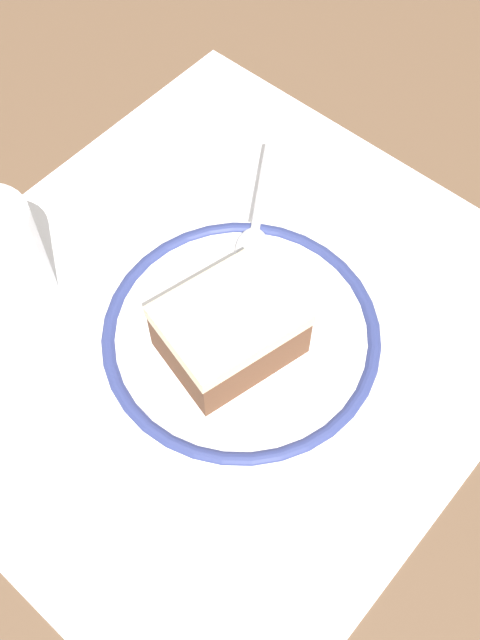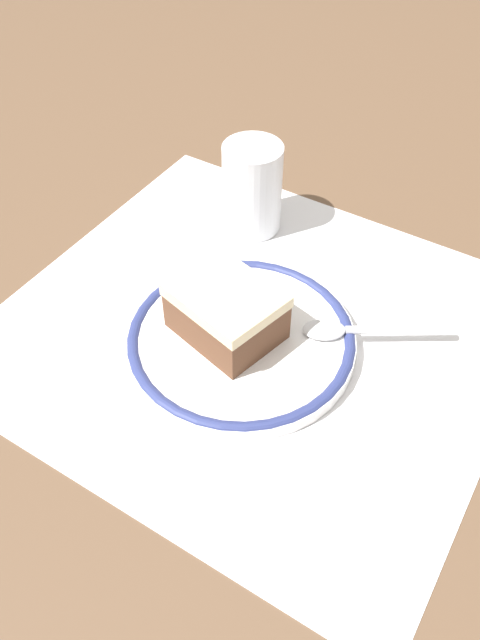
% 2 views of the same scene
% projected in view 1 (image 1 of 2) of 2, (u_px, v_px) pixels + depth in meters
% --- Properties ---
extents(ground_plane, '(2.40, 2.40, 0.00)m').
position_uv_depth(ground_plane, '(217.00, 324.00, 0.58)').
color(ground_plane, brown).
extents(placemat, '(0.46, 0.42, 0.00)m').
position_uv_depth(placemat, '(217.00, 324.00, 0.58)').
color(placemat, white).
rests_on(placemat, ground_plane).
extents(plate, '(0.21, 0.21, 0.02)m').
position_uv_depth(plate, '(240.00, 337.00, 0.56)').
color(plate, white).
rests_on(plate, placemat).
extents(cake_slice, '(0.11, 0.09, 0.05)m').
position_uv_depth(cake_slice, '(230.00, 330.00, 0.53)').
color(cake_slice, brown).
rests_on(cake_slice, plate).
extents(spoon, '(0.12, 0.09, 0.01)m').
position_uv_depth(spoon, '(256.00, 222.00, 0.60)').
color(spoon, silver).
rests_on(spoon, plate).
extents(cup, '(0.06, 0.06, 0.10)m').
position_uv_depth(cup, '(4.00, 266.00, 0.55)').
color(cup, white).
rests_on(cup, placemat).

